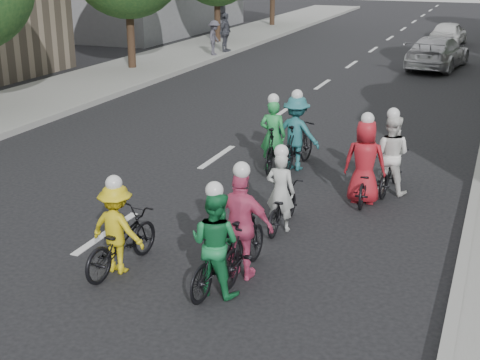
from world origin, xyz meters
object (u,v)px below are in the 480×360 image
Objects in this scene: cyclist_2 at (119,236)px; cyclist_5 at (274,143)px; spectator_0 at (214,38)px; spectator_2 at (222,21)px; cyclist_0 at (281,201)px; cyclist_6 at (390,162)px; cyclist_4 at (365,171)px; cyclist_7 at (297,138)px; spectator_1 at (225,33)px; cyclist_1 at (216,251)px; follow_car_lead at (438,52)px; follow_car_trail at (448,33)px; cyclist_3 at (243,235)px.

cyclist_2 is 5.79m from cyclist_5.
spectator_2 reaches higher than spectator_0.
cyclist_0 is 26.72m from spectator_2.
cyclist_4 is at bearing 67.91° from cyclist_6.
cyclist_5 is 0.96× the size of cyclist_7.
cyclist_2 is 0.99× the size of spectator_1.
cyclist_0 is 0.89× the size of spectator_2.
spectator_1 reaches higher than cyclist_1.
cyclist_4 is 1.01× the size of spectator_1.
cyclist_4 is at bearing 99.28° from follow_car_lead.
cyclist_4 reaches higher than spectator_0.
cyclist_0 is 0.43× the size of follow_car_trail.
follow_car_lead is 7.73m from follow_car_trail.
cyclist_7 is 1.18× the size of spectator_0.
cyclist_1 reaches higher than follow_car_trail.
cyclist_3 reaches higher than cyclist_1.
cyclist_7 reaches higher than cyclist_0.
follow_car_lead is 9.90m from spectator_1.
spectator_0 is (-8.45, 14.60, 0.22)m from cyclist_7.
spectator_2 is at bearing -63.95° from cyclist_2.
cyclist_7 is 17.78m from spectator_1.
cyclist_1 is 5.52m from cyclist_6.
spectator_0 is (-9.23, 18.06, 0.43)m from cyclist_0.
cyclist_7 is 0.50× the size of follow_car_trail.
cyclist_6 reaches higher than cyclist_2.
cyclist_1 is at bearing -155.48° from spectator_1.
cyclist_3 is (0.18, 0.59, 0.04)m from cyclist_1.
follow_car_trail is at bearing -88.36° from cyclist_2.
follow_car_trail is (2.35, 29.15, 0.05)m from cyclist_2.
cyclist_0 is 2.21m from cyclist_4.
follow_car_lead is (2.59, 21.43, 0.11)m from cyclist_2.
cyclist_6 is 19.63m from spectator_1.
cyclist_0 is 0.88× the size of cyclist_6.
spectator_1 is at bearing -65.69° from cyclist_3.
cyclist_3 reaches higher than cyclist_4.
cyclist_2 is 5.33m from cyclist_4.
cyclist_0 is at bearing 95.77° from follow_car_lead.
cyclist_3 is 5.41m from cyclist_5.
cyclist_1 is 6.12m from cyclist_7.
cyclist_4 is at bearing 147.56° from cyclist_7.
cyclist_3 is 22.13m from spectator_0.
cyclist_3 is 23.09m from spectator_1.
cyclist_4 is 0.39× the size of follow_car_lead.
cyclist_0 is at bearing -119.75° from cyclist_2.
cyclist_5 is 1.13× the size of spectator_0.
spectator_1 reaches higher than cyclist_2.
cyclist_4 is at bearing -117.42° from cyclist_2.
cyclist_2 is (-1.84, -2.53, 0.07)m from cyclist_0.
spectator_0 is at bearing -52.97° from cyclist_7.
cyclist_1 is 0.96× the size of cyclist_2.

